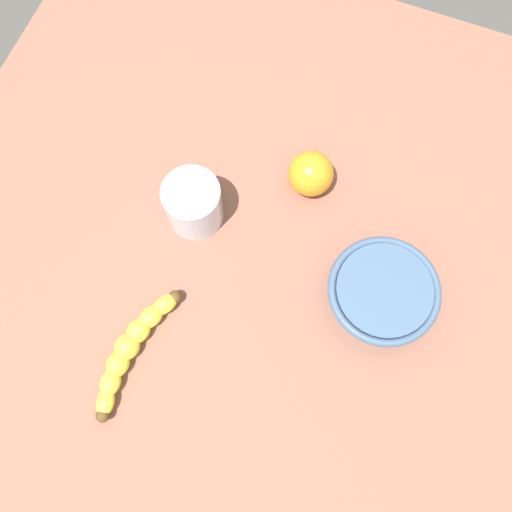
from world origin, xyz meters
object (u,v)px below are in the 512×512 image
object	(u,v)px
banana	(131,349)
ceramic_bowl	(382,293)
orange_fruit	(311,174)
smoothie_glass	(194,204)

from	to	relation	value
banana	ceramic_bowl	xyz separation A→B (cm)	(-31.64, -20.89, 1.36)
ceramic_bowl	orange_fruit	size ratio (longest dim) A/B	2.28
banana	smoothie_glass	xyz separation A→B (cm)	(-0.23, -23.52, 2.50)
smoothie_glass	orange_fruit	bearing A→B (deg)	-142.18
smoothie_glass	ceramic_bowl	distance (cm)	31.53
banana	smoothie_glass	bearing A→B (deg)	-172.87
ceramic_bowl	orange_fruit	distance (cm)	21.73
smoothie_glass	ceramic_bowl	size ratio (longest dim) A/B	0.53
smoothie_glass	orange_fruit	xyz separation A→B (cm)	(-15.09, -11.72, -0.66)
banana	smoothie_glass	distance (cm)	23.65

